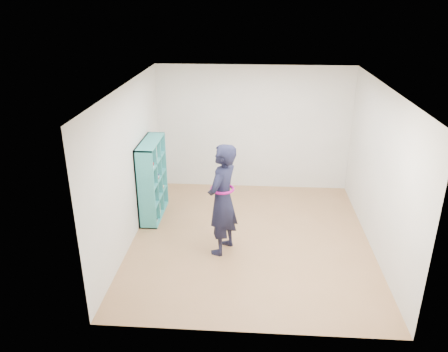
{
  "coord_description": "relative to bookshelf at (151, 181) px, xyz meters",
  "views": [
    {
      "loc": [
        -0.0,
        -6.5,
        3.87
      ],
      "look_at": [
        -0.48,
        0.3,
        1.03
      ],
      "focal_mm": 35.0,
      "sensor_mm": 36.0,
      "label": 1
    }
  ],
  "objects": [
    {
      "name": "floor",
      "position": [
        1.85,
        -0.75,
        -0.71
      ],
      "size": [
        4.5,
        4.5,
        0.0
      ],
      "primitive_type": "plane",
      "color": "#9B7046",
      "rests_on": "ground"
    },
    {
      "name": "wall_right",
      "position": [
        3.85,
        -0.75,
        0.59
      ],
      "size": [
        0.02,
        4.5,
        2.6
      ],
      "primitive_type": "cube",
      "color": "beige",
      "rests_on": "floor"
    },
    {
      "name": "bookshelf",
      "position": [
        0.0,
        0.0,
        0.0
      ],
      "size": [
        0.32,
        1.1,
        1.47
      ],
      "color": "teal",
      "rests_on": "floor"
    },
    {
      "name": "wall_back",
      "position": [
        1.85,
        1.5,
        0.59
      ],
      "size": [
        4.0,
        0.02,
        2.6
      ],
      "primitive_type": "cube",
      "color": "beige",
      "rests_on": "floor"
    },
    {
      "name": "smartphone",
      "position": [
        1.31,
        -1.0,
        0.32
      ],
      "size": [
        0.04,
        0.09,
        0.13
      ],
      "rotation": [
        0.33,
        0.0,
        -0.29
      ],
      "color": "silver",
      "rests_on": "person"
    },
    {
      "name": "wall_left",
      "position": [
        -0.15,
        -0.75,
        0.59
      ],
      "size": [
        0.02,
        4.5,
        2.6
      ],
      "primitive_type": "cube",
      "color": "beige",
      "rests_on": "floor"
    },
    {
      "name": "wall_front",
      "position": [
        1.85,
        -3.0,
        0.59
      ],
      "size": [
        4.0,
        0.02,
        2.6
      ],
      "primitive_type": "cube",
      "color": "beige",
      "rests_on": "floor"
    },
    {
      "name": "ceiling",
      "position": [
        1.85,
        -0.75,
        1.89
      ],
      "size": [
        4.5,
        4.5,
        0.0
      ],
      "primitive_type": "plane",
      "color": "white",
      "rests_on": "wall_back"
    },
    {
      "name": "person",
      "position": [
        1.4,
        -1.14,
        0.21
      ],
      "size": [
        0.66,
        0.78,
        1.82
      ],
      "rotation": [
        0.0,
        0.0,
        -1.97
      ],
      "color": "black",
      "rests_on": "floor"
    }
  ]
}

